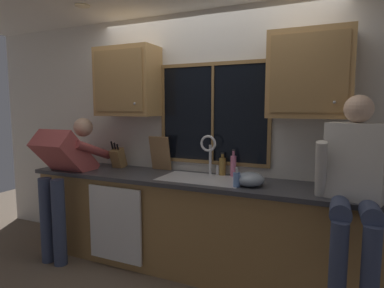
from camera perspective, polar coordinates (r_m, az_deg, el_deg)
The scene contains 23 objects.
back_wall at distance 3.34m, azimuth 3.39°, elevation 1.09°, with size 5.91×0.12×2.55m, color silver.
ceiling_downlight_left at distance 3.44m, azimuth -18.92°, elevation 22.26°, with size 0.14×0.14×0.01m, color #FFEAB2.
window_glass at distance 3.24m, azimuth 3.78°, elevation 5.36°, with size 1.10×0.02×0.95m, color black.
window_frame_top at distance 3.26m, azimuth 3.78°, elevation 14.04°, with size 1.17×0.02×0.04m, color olive.
window_frame_bottom at distance 3.28m, azimuth 3.65°, elevation -3.28°, with size 1.17×0.02×0.04m, color olive.
window_frame_left at distance 3.47m, azimuth -5.13°, elevation 5.42°, with size 0.04×0.02×0.95m, color olive.
window_frame_right at distance 3.08m, azimuth 13.70°, elevation 5.13°, with size 0.04×0.02×0.95m, color olive.
window_mullion_center at distance 3.23m, azimuth 3.70°, elevation 5.35°, with size 0.02×0.02×0.95m, color olive.
lower_cabinet_run at distance 3.21m, azimuth 0.99°, elevation -14.48°, with size 3.51×0.58×0.88m, color #A07744.
countertop at distance 3.06m, azimuth 0.86°, elevation -6.53°, with size 3.57×0.62×0.04m, color #38383D.
dishwasher_front at distance 3.30m, azimuth -13.57°, elevation -13.73°, with size 0.60×0.02×0.74m, color white.
upper_cabinet_left at distance 3.54m, azimuth -11.40°, elevation 10.77°, with size 0.67×0.36×0.72m.
upper_cabinet_right at distance 2.90m, azimuth 20.20°, elevation 11.47°, with size 0.67×0.36×0.72m.
sink at distance 3.07m, azimuth 1.76°, elevation -7.98°, with size 0.80×0.46×0.21m.
faucet at distance 3.16m, azimuth 3.15°, elevation -1.06°, with size 0.18×0.09×0.40m.
person_standing at distance 3.63m, azimuth -21.73°, elevation -4.42°, with size 0.53×0.72×1.47m.
person_sitting_on_counter at distance 2.53m, azimuth 27.11°, elevation -5.30°, with size 0.54×0.65×1.26m.
knife_block at distance 3.67m, azimuth -13.01°, elevation -2.45°, with size 0.12×0.18×0.32m.
cutting_board at distance 3.45m, azimuth -5.69°, elevation -1.67°, with size 0.23×0.02×0.37m, color #997047.
mixing_bowl at distance 2.81m, azimuth 10.27°, elevation -6.22°, with size 0.25×0.25×0.12m, color #8C99A8.
soap_dispenser at distance 2.75m, azimuth 7.95°, elevation -6.24°, with size 0.06×0.07×0.17m.
bottle_green_glass at distance 3.20m, azimuth 5.43°, elevation -3.90°, with size 0.07×0.07×0.23m.
bottle_tall_clear at distance 3.14m, azimuth 7.36°, elevation -3.81°, with size 0.06×0.06×0.27m.
Camera 1 is at (1.18, -3.05, 1.59)m, focal length 29.97 mm.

